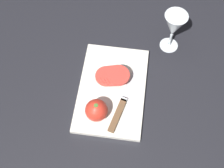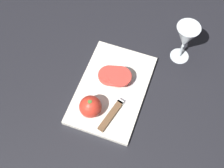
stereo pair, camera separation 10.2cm
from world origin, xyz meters
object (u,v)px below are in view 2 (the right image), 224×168
Objects in this scene: knife at (116,109)px; tomato_slice_stack_near at (114,76)px; wine_glass at (186,38)px; whole_tomato at (89,106)px.

tomato_slice_stack_near is (0.11, 0.04, 0.02)m from knife.
knife is (-0.28, 0.14, -0.09)m from wine_glass.
knife is at bearing 153.02° from wine_glass.
whole_tomato reaches higher than tomato_slice_stack_near.
wine_glass is 0.33m from knife.
wine_glass reaches higher than knife.
whole_tomato reaches higher than knife.
wine_glass is 1.38× the size of tomato_slice_stack_near.
whole_tomato is 0.09m from knife.
knife is 2.30× the size of tomato_slice_stack_near.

